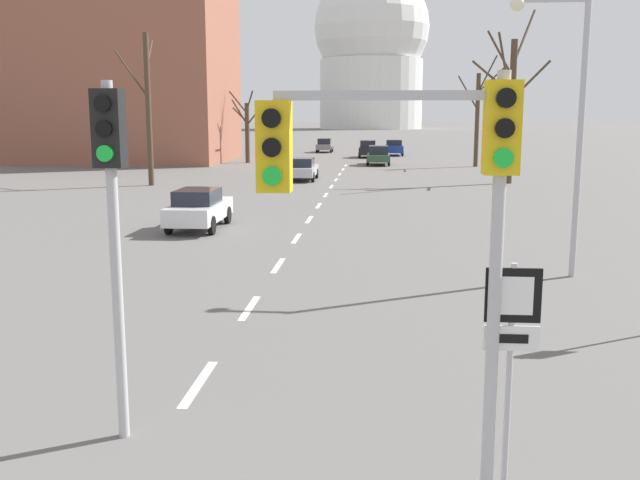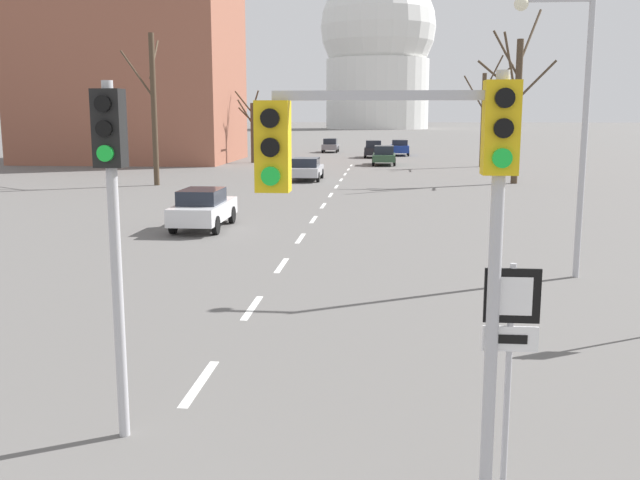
% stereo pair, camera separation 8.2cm
% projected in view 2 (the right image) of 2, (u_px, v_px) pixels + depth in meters
% --- Properties ---
extents(lane_stripe_1, '(0.16, 2.00, 0.01)m').
position_uv_depth(lane_stripe_1, '(200.00, 383.00, 11.32)').
color(lane_stripe_1, silver).
rests_on(lane_stripe_1, ground_plane).
extents(lane_stripe_2, '(0.16, 2.00, 0.01)m').
position_uv_depth(lane_stripe_2, '(252.00, 308.00, 15.73)').
color(lane_stripe_2, silver).
rests_on(lane_stripe_2, ground_plane).
extents(lane_stripe_3, '(0.16, 2.00, 0.01)m').
position_uv_depth(lane_stripe_3, '(282.00, 265.00, 20.15)').
color(lane_stripe_3, silver).
rests_on(lane_stripe_3, ground_plane).
extents(lane_stripe_4, '(0.16, 2.00, 0.01)m').
position_uv_depth(lane_stripe_4, '(300.00, 238.00, 24.56)').
color(lane_stripe_4, silver).
rests_on(lane_stripe_4, ground_plane).
extents(lane_stripe_5, '(0.16, 2.00, 0.01)m').
position_uv_depth(lane_stripe_5, '(314.00, 219.00, 28.97)').
color(lane_stripe_5, silver).
rests_on(lane_stripe_5, ground_plane).
extents(lane_stripe_6, '(0.16, 2.00, 0.01)m').
position_uv_depth(lane_stripe_6, '(323.00, 206.00, 33.38)').
color(lane_stripe_6, silver).
rests_on(lane_stripe_6, ground_plane).
extents(lane_stripe_7, '(0.16, 2.00, 0.01)m').
position_uv_depth(lane_stripe_7, '(331.00, 195.00, 37.80)').
color(lane_stripe_7, silver).
rests_on(lane_stripe_7, ground_plane).
extents(lane_stripe_8, '(0.16, 2.00, 0.01)m').
position_uv_depth(lane_stripe_8, '(336.00, 187.00, 42.21)').
color(lane_stripe_8, silver).
rests_on(lane_stripe_8, ground_plane).
extents(lane_stripe_9, '(0.16, 2.00, 0.01)m').
position_uv_depth(lane_stripe_9, '(341.00, 180.00, 46.62)').
color(lane_stripe_9, silver).
rests_on(lane_stripe_9, ground_plane).
extents(lane_stripe_10, '(0.16, 2.00, 0.01)m').
position_uv_depth(lane_stripe_10, '(345.00, 174.00, 51.04)').
color(lane_stripe_10, silver).
rests_on(lane_stripe_10, ground_plane).
extents(lane_stripe_11, '(0.16, 2.00, 0.01)m').
position_uv_depth(lane_stripe_11, '(348.00, 169.00, 55.45)').
color(lane_stripe_11, silver).
rests_on(lane_stripe_11, ground_plane).
extents(lane_stripe_12, '(0.16, 2.00, 0.01)m').
position_uv_depth(lane_stripe_12, '(351.00, 165.00, 59.86)').
color(lane_stripe_12, silver).
rests_on(lane_stripe_12, ground_plane).
extents(traffic_signal_near_right, '(2.72, 0.34, 4.65)m').
position_uv_depth(traffic_signal_near_right, '(416.00, 179.00, 7.46)').
color(traffic_signal_near_right, '#B2B2B7').
rests_on(traffic_signal_near_right, ground_plane).
extents(traffic_signal_centre_tall, '(0.36, 0.34, 4.62)m').
position_uv_depth(traffic_signal_centre_tall, '(112.00, 193.00, 8.92)').
color(traffic_signal_centre_tall, '#B2B2B7').
rests_on(traffic_signal_centre_tall, ground_plane).
extents(route_sign_post, '(0.60, 0.08, 2.64)m').
position_uv_depth(route_sign_post, '(510.00, 339.00, 7.73)').
color(route_sign_post, '#B2B2B7').
rests_on(route_sign_post, ground_plane).
extents(street_lamp_right, '(1.99, 0.36, 7.11)m').
position_uv_depth(street_lamp_right, '(571.00, 105.00, 18.00)').
color(street_lamp_right, '#B2B2B7').
rests_on(street_lamp_right, ground_plane).
extents(sedan_near_left, '(1.94, 4.33, 1.64)m').
position_uv_depth(sedan_near_left, '(400.00, 147.00, 74.28)').
color(sedan_near_left, navy).
rests_on(sedan_near_left, ground_plane).
extents(sedan_near_right, '(1.76, 4.14, 1.56)m').
position_uv_depth(sedan_near_right, '(330.00, 145.00, 80.63)').
color(sedan_near_right, slate).
rests_on(sedan_near_right, ground_plane).
extents(sedan_mid_centre, '(1.74, 4.32, 1.50)m').
position_uv_depth(sedan_mid_centre, '(203.00, 208.00, 26.56)').
color(sedan_mid_centre, silver).
rests_on(sedan_mid_centre, ground_plane).
extents(sedan_far_left, '(1.82, 4.01, 1.70)m').
position_uv_depth(sedan_far_left, '(374.00, 149.00, 70.74)').
color(sedan_far_left, black).
rests_on(sedan_far_left, ground_plane).
extents(sedan_far_right, '(1.95, 4.58, 1.63)m').
position_uv_depth(sedan_far_right, '(384.00, 155.00, 60.27)').
color(sedan_far_right, '#2D4C33').
rests_on(sedan_far_right, ground_plane).
extents(sedan_distant_centre, '(1.98, 4.50, 1.45)m').
position_uv_depth(sedan_distant_centre, '(306.00, 169.00, 46.29)').
color(sedan_distant_centre, '#B7B7BC').
rests_on(sedan_distant_centre, ground_plane).
extents(bare_tree_left_near, '(3.33, 2.67, 6.33)m').
position_uv_depth(bare_tree_left_near, '(252.00, 128.00, 62.81)').
color(bare_tree_left_near, '#473828').
rests_on(bare_tree_left_near, ground_plane).
extents(bare_tree_right_near, '(4.69, 4.54, 10.74)m').
position_uv_depth(bare_tree_right_near, '(517.00, 102.00, 43.34)').
color(bare_tree_right_near, '#473828').
rests_on(bare_tree_right_near, ground_plane).
extents(bare_tree_left_far, '(2.49, 3.85, 8.93)m').
position_uv_depth(bare_tree_left_far, '(153.00, 104.00, 42.42)').
color(bare_tree_left_far, '#473828').
rests_on(bare_tree_left_far, ground_plane).
extents(bare_tree_right_far, '(3.74, 1.68, 8.88)m').
position_uv_depth(bare_tree_right_far, '(484.00, 115.00, 57.67)').
color(bare_tree_right_far, '#473828').
rests_on(bare_tree_right_far, ground_plane).
extents(capitol_dome, '(34.07, 34.07, 48.13)m').
position_uv_depth(capitol_dome, '(378.00, 49.00, 211.69)').
color(capitol_dome, silver).
rests_on(capitol_dome, ground_plane).
extents(apartment_block_left, '(18.00, 14.00, 26.82)m').
position_uv_depth(apartment_block_left, '(130.00, 10.00, 63.33)').
color(apartment_block_left, '#935642').
rests_on(apartment_block_left, ground_plane).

